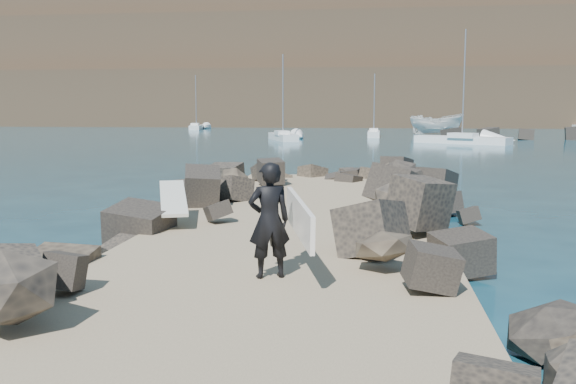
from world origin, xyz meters
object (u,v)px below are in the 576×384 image
surfboard_resting (173,203)px  surfer_with_board (273,220)px  boat_imported (437,124)px  sailboat_b (374,134)px

surfboard_resting → surfer_with_board: bearing=-75.3°
surfboard_resting → surfer_with_board: 5.14m
boat_imported → surfboard_resting: bearing=175.7°
surfer_with_board → sailboat_b: 61.70m
surfer_with_board → boat_imported: bearing=82.7°
surfboard_resting → boat_imported: bearing=60.4°
surfer_with_board → sailboat_b: size_ratio=0.30×
surfboard_resting → sailboat_b: size_ratio=0.31×
surfboard_resting → boat_imported: size_ratio=0.34×
surfboard_resting → boat_imported: boat_imported is taller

